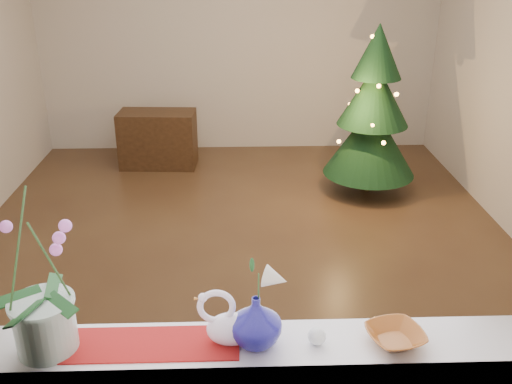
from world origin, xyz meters
TOP-DOWN VIEW (x-y plane):
  - ground at (0.00, 0.00)m, footprint 5.00×5.00m
  - wall_back at (0.00, 2.50)m, footprint 4.50×0.10m
  - wall_front at (0.00, -2.50)m, footprint 4.50×0.10m
  - windowsill at (0.00, -2.37)m, footprint 2.20×0.26m
  - window_frame at (0.00, -2.47)m, footprint 2.22×0.06m
  - runner at (-0.38, -2.37)m, footprint 0.70×0.20m
  - orchid_pot at (-0.71, -2.38)m, footprint 0.23×0.23m
  - swan at (-0.06, -2.36)m, footprint 0.26×0.15m
  - blue_vase at (0.03, -2.38)m, footprint 0.26×0.26m
  - lily at (0.03, -2.38)m, footprint 0.12×0.07m
  - paperweight at (0.25, -2.38)m, footprint 0.08×0.08m
  - amber_dish at (0.54, -2.39)m, footprint 0.21×0.21m
  - xmas_tree at (1.25, 1.13)m, footprint 1.06×1.06m
  - side_table at (-0.89, 1.90)m, footprint 0.83×0.45m

SIDE VIEW (x-z plane):
  - ground at x=0.00m, z-range 0.00..0.00m
  - side_table at x=-0.89m, z-range 0.00..0.61m
  - xmas_tree at x=1.25m, z-range 0.00..1.62m
  - windowsill at x=0.00m, z-range 0.88..0.92m
  - runner at x=-0.38m, z-range 0.92..0.93m
  - amber_dish at x=0.54m, z-range 0.92..0.96m
  - paperweight at x=0.25m, z-range 0.92..0.99m
  - swan at x=-0.06m, z-range 0.92..1.13m
  - blue_vase at x=0.03m, z-range 0.92..1.14m
  - lily at x=0.03m, z-range 1.14..1.31m
  - orchid_pot at x=-0.71m, z-range 0.92..1.59m
  - wall_back at x=0.00m, z-range 0.00..2.70m
  - wall_front at x=0.00m, z-range 0.00..2.70m
  - window_frame at x=0.00m, z-range 0.90..2.50m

